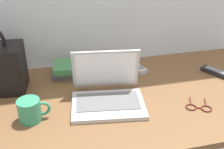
{
  "coord_description": "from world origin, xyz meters",
  "views": [
    {
      "loc": [
        -0.29,
        -1.06,
        0.74
      ],
      "look_at": [
        -0.03,
        0.0,
        0.15
      ],
      "focal_mm": 46.12,
      "sensor_mm": 36.0,
      "label": 1
    }
  ],
  "objects_px": {
    "remote_control_far": "(216,72)",
    "book_stack": "(69,69)",
    "laptop": "(107,92)",
    "eyeglasses": "(199,107)",
    "coffee_mug": "(30,110)",
    "remote_control_near": "(136,66)"
  },
  "relations": [
    {
      "from": "coffee_mug",
      "to": "book_stack",
      "type": "xyz_separation_m",
      "value": [
        0.19,
        0.34,
        -0.01
      ]
    },
    {
      "from": "laptop",
      "to": "book_stack",
      "type": "xyz_separation_m",
      "value": [
        -0.14,
        0.28,
        -0.01
      ]
    },
    {
      "from": "book_stack",
      "to": "laptop",
      "type": "bearing_deg",
      "value": -63.71
    },
    {
      "from": "remote_control_far",
      "to": "book_stack",
      "type": "height_order",
      "value": "book_stack"
    },
    {
      "from": "laptop",
      "to": "coffee_mug",
      "type": "relative_size",
      "value": 2.65
    },
    {
      "from": "remote_control_near",
      "to": "book_stack",
      "type": "xyz_separation_m",
      "value": [
        -0.36,
        0.01,
        0.02
      ]
    },
    {
      "from": "coffee_mug",
      "to": "remote_control_near",
      "type": "distance_m",
      "value": 0.64
    },
    {
      "from": "eyeglasses",
      "to": "laptop",
      "type": "bearing_deg",
      "value": 158.57
    },
    {
      "from": "remote_control_near",
      "to": "remote_control_far",
      "type": "relative_size",
      "value": 1.03
    },
    {
      "from": "laptop",
      "to": "remote_control_near",
      "type": "height_order",
      "value": "laptop"
    },
    {
      "from": "remote_control_far",
      "to": "book_stack",
      "type": "relative_size",
      "value": 0.88
    },
    {
      "from": "remote_control_near",
      "to": "remote_control_far",
      "type": "height_order",
      "value": "same"
    },
    {
      "from": "laptop",
      "to": "book_stack",
      "type": "bearing_deg",
      "value": 116.29
    },
    {
      "from": "remote_control_far",
      "to": "eyeglasses",
      "type": "bearing_deg",
      "value": -133.21
    },
    {
      "from": "remote_control_far",
      "to": "book_stack",
      "type": "bearing_deg",
      "value": 166.97
    },
    {
      "from": "laptop",
      "to": "remote_control_far",
      "type": "distance_m",
      "value": 0.62
    },
    {
      "from": "laptop",
      "to": "remote_control_far",
      "type": "height_order",
      "value": "laptop"
    },
    {
      "from": "remote_control_near",
      "to": "eyeglasses",
      "type": "relative_size",
      "value": 1.26
    },
    {
      "from": "coffee_mug",
      "to": "eyeglasses",
      "type": "xyz_separation_m",
      "value": [
        0.69,
        -0.09,
        -0.04
      ]
    },
    {
      "from": "coffee_mug",
      "to": "laptop",
      "type": "bearing_deg",
      "value": 10.11
    },
    {
      "from": "coffee_mug",
      "to": "eyeglasses",
      "type": "distance_m",
      "value": 0.7
    },
    {
      "from": "laptop",
      "to": "coffee_mug",
      "type": "xyz_separation_m",
      "value": [
        -0.33,
        -0.06,
        0.0
      ]
    }
  ]
}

